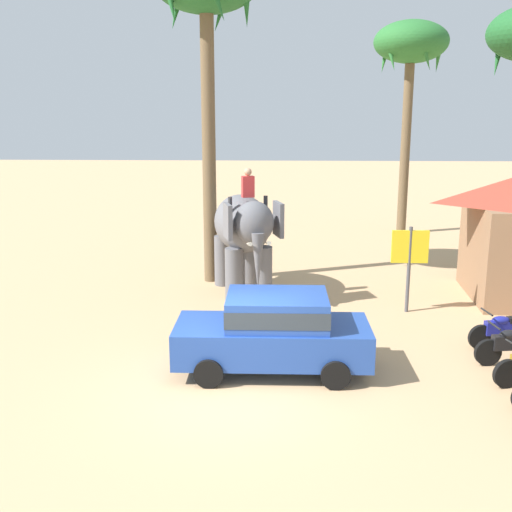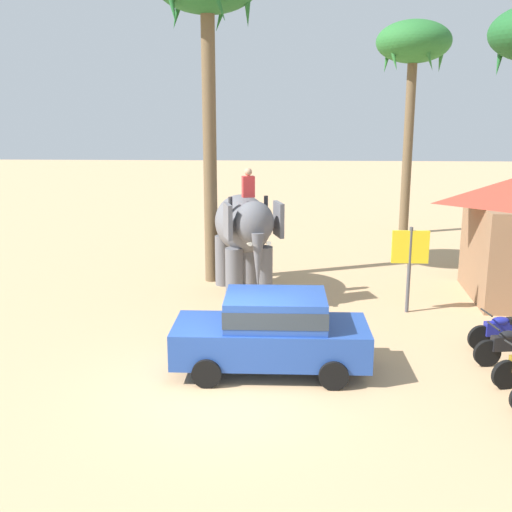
{
  "view_description": "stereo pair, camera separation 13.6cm",
  "coord_description": "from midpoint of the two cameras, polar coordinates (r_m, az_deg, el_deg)",
  "views": [
    {
      "loc": [
        0.92,
        -11.19,
        5.41
      ],
      "look_at": [
        0.26,
        5.08,
        1.6
      ],
      "focal_mm": 43.19,
      "sensor_mm": 36.0,
      "label": 1
    },
    {
      "loc": [
        1.06,
        -11.18,
        5.41
      ],
      "look_at": [
        0.26,
        5.08,
        1.6
      ],
      "focal_mm": 43.19,
      "sensor_mm": 36.0,
      "label": 2
    }
  ],
  "objects": [
    {
      "name": "ground_plane",
      "position": [
        12.46,
        -2.08,
        -12.57
      ],
      "size": [
        120.0,
        120.0,
        0.0
      ],
      "primitive_type": "plane",
      "color": "tan"
    },
    {
      "name": "car_sedan_foreground",
      "position": [
        13.09,
        1.83,
        -6.86
      ],
      "size": [
        4.12,
        1.91,
        1.7
      ],
      "color": "#23479E",
      "rests_on": "ground"
    },
    {
      "name": "elephant_with_mahout",
      "position": [
        18.36,
        -0.9,
        2.43
      ],
      "size": [
        2.46,
        4.02,
        3.88
      ],
      "color": "slate",
      "rests_on": "ground"
    },
    {
      "name": "motorcycle_end_of_row",
      "position": [
        15.56,
        22.35,
        -6.39
      ],
      "size": [
        1.79,
        0.55,
        0.94
      ],
      "color": "black",
      "rests_on": "ground"
    },
    {
      "name": "palm_tree_near_hut",
      "position": [
        28.66,
        14.5,
        18.04
      ],
      "size": [
        3.2,
        3.2,
        9.26
      ],
      "color": "brown",
      "rests_on": "ground"
    },
    {
      "name": "signboard_yellow",
      "position": [
        17.25,
        14.29,
        0.29
      ],
      "size": [
        1.0,
        0.1,
        2.4
      ],
      "color": "#4C4C51",
      "rests_on": "ground"
    }
  ]
}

